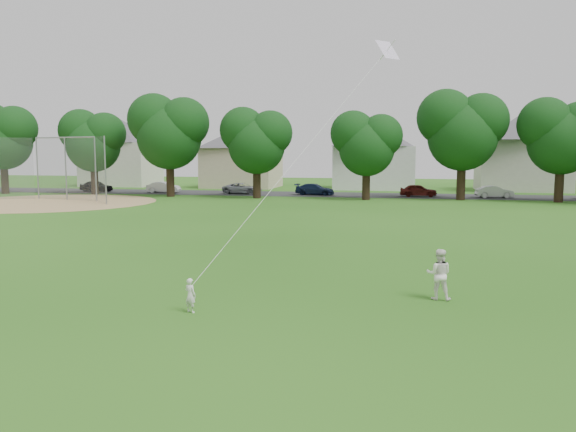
% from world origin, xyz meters
% --- Properties ---
extents(ground, '(160.00, 160.00, 0.00)m').
position_xyz_m(ground, '(0.00, 0.00, 0.00)').
color(ground, '#205313').
rests_on(ground, ground).
extents(street, '(90.00, 7.00, 0.01)m').
position_xyz_m(street, '(0.00, 42.00, 0.01)').
color(street, '#2D2D30').
rests_on(street, ground).
extents(dirt_infield, '(18.00, 18.00, 0.02)m').
position_xyz_m(dirt_infield, '(-26.00, 28.00, 0.01)').
color(dirt_infield, '#9E7F51').
rests_on(dirt_infield, ground).
extents(toddler, '(0.39, 0.32, 0.91)m').
position_xyz_m(toddler, '(-1.91, -0.47, 0.45)').
color(toddler, white).
rests_on(toddler, ground).
extents(older_boy, '(0.74, 0.59, 1.44)m').
position_xyz_m(older_boy, '(4.47, 2.20, 0.72)').
color(older_boy, white).
rests_on(older_boy, ground).
extents(kite, '(2.86, 5.09, 12.58)m').
position_xyz_m(kite, '(0.39, 4.06, 4.36)').
color(kite, white).
rests_on(kite, ground).
extents(baseball_backstop, '(12.40, 4.07, 5.51)m').
position_xyz_m(baseball_backstop, '(-26.06, 30.19, 2.76)').
color(baseball_backstop, gray).
rests_on(baseball_backstop, ground).
extents(tree_row, '(81.29, 8.50, 10.96)m').
position_xyz_m(tree_row, '(4.27, 36.41, 6.38)').
color(tree_row, black).
rests_on(tree_row, ground).
extents(parked_cars, '(70.88, 2.16, 1.29)m').
position_xyz_m(parked_cars, '(6.84, 41.00, 0.61)').
color(parked_cars, black).
rests_on(parked_cars, ground).
extents(house_row, '(77.18, 13.93, 10.14)m').
position_xyz_m(house_row, '(1.36, 52.00, 4.93)').
color(house_row, silver).
rests_on(house_row, ground).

